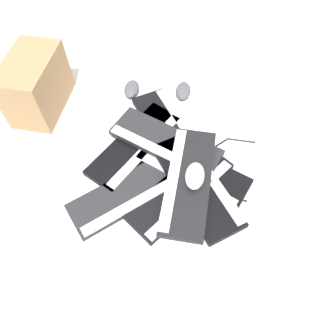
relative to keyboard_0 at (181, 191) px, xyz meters
The scene contains 15 objects.
ground_plane 0.11m from the keyboard_0, behind, with size 3.20×3.20×0.00m, color white.
keyboard_0 is the anchor object (origin of this frame).
keyboard_1 0.10m from the keyboard_0, 133.20° to the left, with size 0.44×0.39×0.03m.
keyboard_2 0.29m from the keyboard_0, 167.25° to the left, with size 0.45×0.19×0.03m.
keyboard_3 0.27m from the keyboard_0, 160.19° to the right, with size 0.37×0.45×0.03m.
keyboard_4 0.19m from the keyboard_0, 107.47° to the right, with size 0.24×0.46×0.03m.
keyboard_5 0.07m from the keyboard_0, 80.68° to the left, with size 0.45×0.20×0.03m.
keyboard_6 0.21m from the keyboard_0, behind, with size 0.44×0.39×0.03m.
keyboard_7 0.06m from the keyboard_0, 85.05° to the left, with size 0.46×0.35×0.03m.
mouse_0 0.51m from the keyboard_0, 156.88° to the left, with size 0.11×0.07×0.04m, color #4C4C51.
mouse_1 0.11m from the keyboard_0, 74.57° to the left, with size 0.11×0.07×0.04m, color #B7B7BC.
mouse_2 0.56m from the keyboard_0, behind, with size 0.11×0.07×0.04m, color #4C4C51.
mouse_3 0.08m from the keyboard_0, 90.99° to the left, with size 0.11×0.07×0.04m, color #4C4C51.
cable_0 0.23m from the keyboard_0, 104.46° to the left, with size 0.29×0.22×0.01m.
cardboard_box 0.74m from the keyboard_0, 147.22° to the right, with size 0.30×0.18×0.24m, color #9E774C.
Camera 1 is at (0.64, -0.27, 1.06)m, focal length 35.00 mm.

